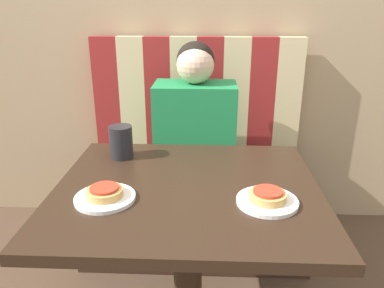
% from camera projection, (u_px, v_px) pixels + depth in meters
% --- Properties ---
extents(booth_seat, '(1.13, 0.58, 0.48)m').
position_uv_depth(booth_seat, '(195.00, 203.00, 2.01)').
color(booth_seat, '#382319').
rests_on(booth_seat, ground_plane).
extents(booth_backrest, '(1.13, 0.07, 0.61)m').
position_uv_depth(booth_backrest, '(197.00, 94.00, 2.06)').
color(booth_backrest, maroon).
rests_on(booth_backrest, booth_seat).
extents(dining_table, '(0.84, 0.74, 0.70)m').
position_uv_depth(dining_table, '(187.00, 213.00, 1.24)').
color(dining_table, black).
rests_on(dining_table, ground_plane).
extents(person, '(0.40, 0.24, 0.61)m').
position_uv_depth(person, '(195.00, 111.00, 1.83)').
color(person, '#1E8447').
rests_on(person, booth_seat).
extents(plate_left, '(0.18, 0.18, 0.01)m').
position_uv_depth(plate_left, '(105.00, 198.00, 1.11)').
color(plate_left, white).
rests_on(plate_left, dining_table).
extents(plate_right, '(0.18, 0.18, 0.01)m').
position_uv_depth(plate_right, '(267.00, 201.00, 1.09)').
color(plate_right, white).
rests_on(plate_right, dining_table).
extents(pizza_left, '(0.11, 0.11, 0.03)m').
position_uv_depth(pizza_left, '(104.00, 192.00, 1.11)').
color(pizza_left, tan).
rests_on(pizza_left, plate_left).
extents(pizza_right, '(0.11, 0.11, 0.03)m').
position_uv_depth(pizza_right, '(268.00, 195.00, 1.09)').
color(pizza_right, tan).
rests_on(pizza_right, plate_right).
extents(drinking_cup, '(0.09, 0.09, 0.12)m').
position_uv_depth(drinking_cup, '(121.00, 142.00, 1.40)').
color(drinking_cup, '#232328').
rests_on(drinking_cup, dining_table).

